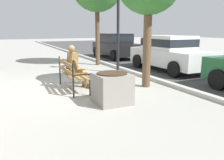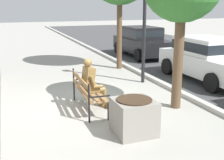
{
  "view_description": "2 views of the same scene",
  "coord_description": "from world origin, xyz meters",
  "px_view_note": "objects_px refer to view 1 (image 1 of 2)",
  "views": [
    {
      "loc": [
        7.19,
        -2.1,
        1.84
      ],
      "look_at": [
        1.98,
        0.36,
        0.6
      ],
      "focal_mm": 37.91,
      "sensor_mm": 36.0,
      "label": 1
    },
    {
      "loc": [
        7.31,
        -2.1,
        2.73
      ],
      "look_at": [
        0.2,
        0.52,
        0.75
      ],
      "focal_mm": 46.88,
      "sensor_mm": 36.0,
      "label": 2
    }
  ],
  "objects_px": {
    "bronze_statue_seated": "(77,68)",
    "parked_car_black": "(116,45)",
    "concrete_planter": "(112,88)",
    "parked_car_white": "(169,52)",
    "lamp_post": "(118,11)",
    "park_bench": "(71,72)"
  },
  "relations": [
    {
      "from": "concrete_planter",
      "to": "parked_car_white",
      "type": "xyz_separation_m",
      "value": [
        -3.3,
        4.41,
        0.45
      ]
    },
    {
      "from": "park_bench",
      "to": "bronze_statue_seated",
      "type": "height_order",
      "value": "bronze_statue_seated"
    },
    {
      "from": "bronze_statue_seated",
      "to": "lamp_post",
      "type": "relative_size",
      "value": 0.35
    },
    {
      "from": "parked_car_black",
      "to": "parked_car_white",
      "type": "distance_m",
      "value": 5.44
    },
    {
      "from": "concrete_planter",
      "to": "lamp_post",
      "type": "distance_m",
      "value": 4.85
    },
    {
      "from": "concrete_planter",
      "to": "parked_car_white",
      "type": "height_order",
      "value": "parked_car_white"
    },
    {
      "from": "parked_car_black",
      "to": "parked_car_white",
      "type": "height_order",
      "value": "same"
    },
    {
      "from": "lamp_post",
      "to": "parked_car_black",
      "type": "bearing_deg",
      "value": 154.74
    },
    {
      "from": "bronze_statue_seated",
      "to": "concrete_planter",
      "type": "xyz_separation_m",
      "value": [
        1.83,
        0.34,
        -0.28
      ]
    },
    {
      "from": "park_bench",
      "to": "concrete_planter",
      "type": "height_order",
      "value": "park_bench"
    },
    {
      "from": "parked_car_black",
      "to": "parked_car_white",
      "type": "xyz_separation_m",
      "value": [
        5.44,
        0.0,
        0.0
      ]
    },
    {
      "from": "parked_car_white",
      "to": "lamp_post",
      "type": "bearing_deg",
      "value": -102.17
    },
    {
      "from": "park_bench",
      "to": "lamp_post",
      "type": "xyz_separation_m",
      "value": [
        -2.03,
        2.63,
        2.01
      ]
    },
    {
      "from": "lamp_post",
      "to": "concrete_planter",
      "type": "bearing_deg",
      "value": -28.68
    },
    {
      "from": "park_bench",
      "to": "lamp_post",
      "type": "height_order",
      "value": "lamp_post"
    },
    {
      "from": "bronze_statue_seated",
      "to": "parked_car_black",
      "type": "bearing_deg",
      "value": 145.5
    },
    {
      "from": "park_bench",
      "to": "bronze_statue_seated",
      "type": "xyz_separation_m",
      "value": [
        -0.05,
        0.21,
        0.12
      ]
    },
    {
      "from": "park_bench",
      "to": "parked_car_black",
      "type": "height_order",
      "value": "parked_car_black"
    },
    {
      "from": "bronze_statue_seated",
      "to": "lamp_post",
      "type": "xyz_separation_m",
      "value": [
        -1.97,
        2.42,
        1.88
      ]
    },
    {
      "from": "park_bench",
      "to": "lamp_post",
      "type": "bearing_deg",
      "value": 127.56
    },
    {
      "from": "concrete_planter",
      "to": "parked_car_black",
      "type": "bearing_deg",
      "value": 153.22
    },
    {
      "from": "lamp_post",
      "to": "bronze_statue_seated",
      "type": "bearing_deg",
      "value": -50.82
    }
  ]
}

